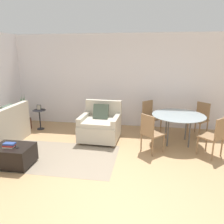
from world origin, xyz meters
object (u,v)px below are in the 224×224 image
Objects in this scene: ottoman at (13,155)px; tv_remote_primary at (17,147)px; dining_chair_near_left at (150,131)px; dining_chair_far_right at (200,117)px; dining_chair_near_right at (215,134)px; dining_chair_far_left at (150,115)px; picture_frame at (39,107)px; dining_table at (178,117)px; side_table at (40,116)px; potted_plant at (25,120)px; armchair at (100,126)px; book_stack at (9,145)px.

tv_remote_primary is at bearing -10.72° from ottoman.
dining_chair_far_right is (1.36, 1.36, 0.00)m from dining_chair_near_left.
dining_chair_near_right is 1.36m from dining_chair_far_right.
dining_chair_far_right is at bearing 0.00° from dining_chair_far_left.
picture_frame is 3.21m from dining_chair_far_left.
dining_table is 1.43× the size of dining_chair_far_left.
dining_chair_far_left is (0.00, 1.36, 0.00)m from dining_chair_near_left.
side_table is (-0.61, 2.15, -0.01)m from tv_remote_primary.
ottoman is 3.81m from dining_table.
dining_chair_far_right is at bearing 3.19° from potted_plant.
potted_plant is 1.18× the size of dining_chair_far_right.
dining_chair_near_left is at bearing -25.37° from armchair.
book_stack is 4.22m from dining_chair_near_right.
armchair is at bearing -177.63° from dining_table.
potted_plant is 0.83× the size of dining_table.
potted_plant is (-2.41, 0.48, -0.11)m from armchair.
dining_chair_near_right is at bearing -45.00° from dining_chair_far_left.
dining_chair_near_left is at bearing 21.91° from book_stack.
dining_chair_far_left reaches higher than book_stack.
dining_chair_far_left is (1.27, 0.76, 0.14)m from armchair.
picture_frame is 0.17× the size of dining_chair_far_left.
armchair is at bearing -14.34° from side_table.
ottoman is at bearing -138.35° from dining_chair_far_left.
armchair is at bearing 51.44° from tv_remote_primary.
picture_frame is 0.12× the size of dining_table.
dining_chair_near_left is 1.00× the size of dining_chair_far_left.
ottoman is (-1.43, -1.63, -0.14)m from armchair.
tv_remote_primary is at bearing 16.02° from book_stack.
dining_chair_near_left is (3.19, -1.09, 0.11)m from side_table.
ottoman is 3.62m from dining_chair_far_left.
potted_plant reaches higher than armchair.
dining_chair_near_left is at bearing -16.37° from potted_plant.
dining_chair_far_right is (4.05, 2.40, 0.29)m from ottoman.
side_table is (-1.93, 0.49, 0.04)m from armchair.
book_stack is 2.24m from side_table.
dining_table is (4.36, -0.40, 0.41)m from potted_plant.
armchair is 2.23m from book_stack.
tv_remote_primary is 0.23× the size of side_table.
ottoman is 2.90m from dining_chair_near_left.
dining_chair_far_left is at bearing 4.37° from potted_plant.
dining_chair_near_left and dining_chair_far_right have the same top height.
dining_chair_far_right reaches higher than book_stack.
side_table is 0.66× the size of dining_chair_near_left.
dining_chair_near_left is at bearing 22.20° from tv_remote_primary.
dining_chair_near_left reaches higher than side_table.
picture_frame is at bearing 161.11° from dining_chair_near_left.
side_table is (-0.50, 2.13, 0.18)m from ottoman.
potted_plant reaches higher than dining_chair_near_right.
book_stack is 1.67× the size of tv_remote_primary.
book_stack reaches higher than ottoman.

